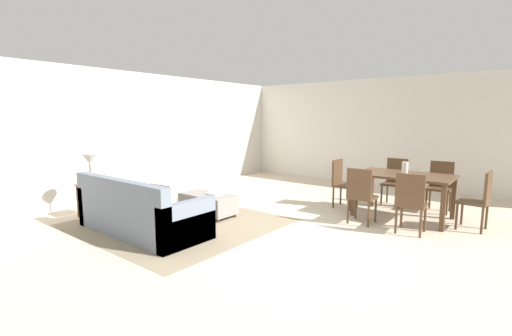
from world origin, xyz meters
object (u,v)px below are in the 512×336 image
at_px(dining_table, 404,179).
at_px(book_on_ottoman, 215,194).
at_px(side_table, 92,191).
at_px(dining_chair_far_left, 395,179).
at_px(couch, 140,213).
at_px(vase_centerpiece, 405,168).
at_px(dining_chair_far_right, 440,183).
at_px(dining_chair_head_east, 480,197).
at_px(dining_chair_head_west, 342,180).
at_px(dining_chair_near_right, 411,200).
at_px(ottoman_table, 208,203).
at_px(dining_chair_near_left, 361,193).
at_px(table_lamp, 89,160).

height_order(dining_table, book_on_ottoman, dining_table).
distance_m(side_table, dining_chair_far_left, 5.68).
bearing_deg(couch, dining_chair_far_left, 59.61).
relative_size(side_table, dining_chair_far_left, 0.64).
distance_m(couch, dining_chair_far_left, 4.82).
distance_m(dining_table, vase_centerpiece, 0.20).
distance_m(dining_chair_far_right, dining_chair_head_east, 1.16).
relative_size(dining_chair_head_east, dining_chair_head_west, 1.00).
distance_m(dining_chair_far_left, dining_chair_far_right, 0.80).
xyz_separation_m(dining_chair_near_right, dining_chair_head_west, (-1.51, 0.90, 0.00)).
height_order(couch, dining_chair_far_right, dining_chair_far_right).
relative_size(ottoman_table, dining_chair_near_left, 1.09).
xyz_separation_m(side_table, dining_chair_far_left, (3.83, 4.19, 0.06)).
bearing_deg(book_on_ottoman, dining_chair_near_right, 20.30).
distance_m(dining_chair_far_left, vase_centerpiece, 0.99).
bearing_deg(ottoman_table, dining_chair_far_left, 50.75).
height_order(dining_chair_near_right, vase_centerpiece, vase_centerpiece).
xyz_separation_m(ottoman_table, dining_chair_near_left, (2.32, 1.18, 0.30)).
height_order(dining_chair_near_left, book_on_ottoman, dining_chair_near_left).
relative_size(dining_table, book_on_ottoman, 5.94).
distance_m(ottoman_table, dining_chair_far_left, 3.70).
relative_size(couch, dining_chair_near_right, 2.36).
distance_m(couch, vase_centerpiece, 4.41).
bearing_deg(dining_chair_head_west, table_lamp, -132.30).
height_order(ottoman_table, dining_chair_near_right, dining_chair_near_right).
bearing_deg(dining_chair_head_east, ottoman_table, -152.78).
height_order(couch, book_on_ottoman, couch).
bearing_deg(vase_centerpiece, book_on_ottoman, -142.86).
xyz_separation_m(table_lamp, dining_chair_head_west, (3.07, 3.38, -0.48)).
distance_m(table_lamp, dining_table, 5.40).
bearing_deg(table_lamp, side_table, 0.00).
xyz_separation_m(side_table, dining_chair_far_right, (4.63, 4.22, 0.06)).
bearing_deg(dining_chair_far_right, table_lamp, -137.63).
height_order(table_lamp, dining_chair_head_east, table_lamp).
height_order(couch, dining_chair_head_east, dining_chair_head_east).
bearing_deg(dining_chair_head_west, dining_chair_head_east, -1.41).
distance_m(dining_chair_near_right, book_on_ottoman, 3.16).
bearing_deg(couch, dining_chair_head_east, 39.64).
bearing_deg(dining_chair_far_right, dining_table, -114.96).
bearing_deg(dining_chair_near_right, vase_centerpiece, 111.83).
xyz_separation_m(couch, dining_chair_near_left, (2.42, 2.47, 0.23)).
relative_size(dining_table, dining_chair_far_left, 1.68).
distance_m(dining_chair_head_west, book_on_ottoman, 2.47).
distance_m(dining_chair_near_right, dining_chair_head_east, 1.14).
bearing_deg(vase_centerpiece, table_lamp, -141.53).
relative_size(ottoman_table, dining_chair_head_west, 1.09).
relative_size(dining_chair_near_left, dining_chair_head_east, 1.00).
bearing_deg(dining_chair_head_east, dining_table, 178.29).
bearing_deg(ottoman_table, table_lamp, -138.24).
distance_m(dining_chair_far_right, book_on_ottoman, 4.14).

